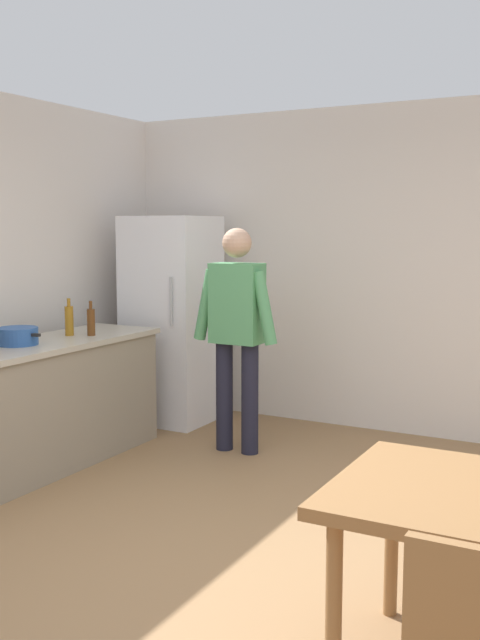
{
  "coord_description": "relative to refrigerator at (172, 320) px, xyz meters",
  "views": [
    {
      "loc": [
        1.68,
        -2.99,
        1.7
      ],
      "look_at": [
        -0.59,
        1.24,
        1.1
      ],
      "focal_mm": 41.62,
      "sensor_mm": 36.0,
      "label": 1
    }
  ],
  "objects": [
    {
      "name": "cooking_pot",
      "position": [
        -0.16,
        -1.68,
        0.06
      ],
      "size": [
        0.4,
        0.28,
        0.12
      ],
      "color": "#285193",
      "rests_on": "kitchen_counter"
    },
    {
      "name": "ground_plane",
      "position": [
        1.9,
        -2.4,
        -0.9
      ],
      "size": [
        14.0,
        14.0,
        0.0
      ],
      "primitive_type": "plane",
      "color": "#936D47"
    },
    {
      "name": "kitchen_counter",
      "position": [
        -0.1,
        -1.6,
        -0.45
      ],
      "size": [
        0.64,
        2.2,
        0.9
      ],
      "color": "gray",
      "rests_on": "ground_plane"
    },
    {
      "name": "refrigerator",
      "position": [
        0.0,
        0.0,
        0.0
      ],
      "size": [
        0.7,
        0.67,
        1.8
      ],
      "color": "white",
      "rests_on": "ground_plane"
    },
    {
      "name": "person",
      "position": [
        0.95,
        -0.55,
        0.08
      ],
      "size": [
        0.7,
        0.22,
        1.7
      ],
      "color": "#1E1E2D",
      "rests_on": "ground_plane"
    },
    {
      "name": "bottle_oil_amber",
      "position": [
        -0.14,
        -1.17,
        0.12
      ],
      "size": [
        0.06,
        0.06,
        0.28
      ],
      "color": "#996619",
      "rests_on": "kitchen_counter"
    },
    {
      "name": "wall_back",
      "position": [
        1.9,
        0.6,
        0.45
      ],
      "size": [
        6.4,
        0.12,
        2.7
      ],
      "primitive_type": "cube",
      "color": "silver",
      "rests_on": "ground_plane"
    },
    {
      "name": "bottle_beer_brown",
      "position": [
        0.01,
        -1.09,
        0.11
      ],
      "size": [
        0.06,
        0.06,
        0.26
      ],
      "color": "#5B3314",
      "rests_on": "kitchen_counter"
    }
  ]
}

